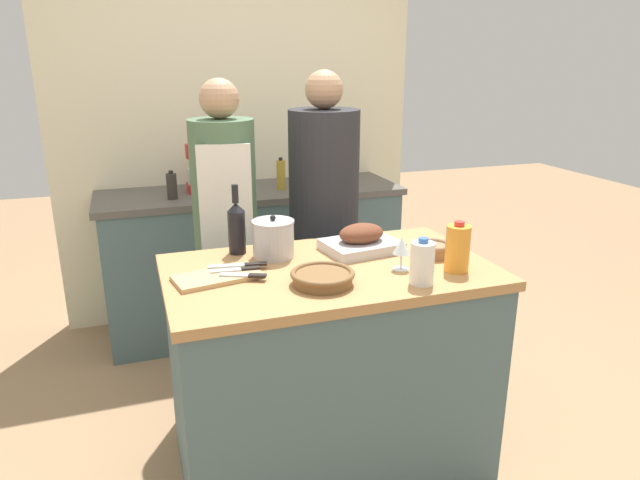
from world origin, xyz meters
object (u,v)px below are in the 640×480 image
object	(u,v)px
knife_paring	(237,269)
condiment_bottle_tall	(281,175)
cutting_board	(217,277)
stock_pot	(273,239)
stand_mixer	(202,172)
condiment_bottle_short	(172,186)
juice_jug	(458,248)
milk_jug	(422,263)
wine_bottle_green	(237,227)
wicker_basket	(323,277)
person_cook_guest	(324,215)
person_cook_aproned	(226,227)
wine_glass_left	(402,247)
mixing_bowl	(433,249)
knife_bread	(245,275)
roasting_pan	(361,241)
knife_chef	(240,265)

from	to	relation	value
knife_paring	condiment_bottle_tall	bearing A→B (deg)	68.35
cutting_board	stock_pot	distance (m)	0.33
cutting_board	stand_mixer	bearing A→B (deg)	84.35
condiment_bottle_short	juice_jug	bearing A→B (deg)	-58.73
milk_jug	wine_bottle_green	distance (m)	0.81
wicker_basket	stock_pot	bearing A→B (deg)	104.47
milk_jug	person_cook_guest	bearing A→B (deg)	90.95
wine_bottle_green	knife_paring	size ratio (longest dim) A/B	1.57
wine_bottle_green	stand_mixer	distance (m)	1.22
juice_jug	person_cook_aproned	xyz separation A→B (m)	(-0.75, 0.95, -0.11)
cutting_board	stand_mixer	size ratio (longest dim) A/B	1.17
wicker_basket	wine_glass_left	xyz separation A→B (m)	(0.35, 0.05, 0.06)
cutting_board	wine_bottle_green	bearing A→B (deg)	64.68
cutting_board	mixing_bowl	size ratio (longest dim) A/B	2.25
milk_jug	knife_bread	xyz separation A→B (m)	(-0.61, 0.24, -0.06)
juice_jug	condiment_bottle_short	size ratio (longest dim) A/B	1.19
milk_jug	person_cook_aproned	xyz separation A→B (m)	(-0.55, 1.03, -0.10)
wine_bottle_green	knife_bread	xyz separation A→B (m)	(-0.04, -0.33, -0.10)
knife_paring	person_cook_guest	bearing A→B (deg)	50.42
stock_pot	wine_bottle_green	bearing A→B (deg)	144.81
roasting_pan	condiment_bottle_tall	size ratio (longest dim) A/B	1.70
condiment_bottle_short	person_cook_aproned	size ratio (longest dim) A/B	0.10
juice_jug	person_cook_guest	world-z (taller)	person_cook_guest
knife_bread	person_cook_guest	distance (m)	1.01
mixing_bowl	wine_glass_left	distance (m)	0.24
knife_chef	person_cook_aproned	size ratio (longest dim) A/B	0.14
stand_mixer	condiment_bottle_short	bearing A→B (deg)	-144.00
knife_chef	stand_mixer	world-z (taller)	stand_mixer
wine_glass_left	person_cook_guest	bearing A→B (deg)	90.80
condiment_bottle_tall	person_cook_aproned	distance (m)	0.82
cutting_board	wine_bottle_green	xyz separation A→B (m)	(0.13, 0.28, 0.11)
condiment_bottle_tall	condiment_bottle_short	world-z (taller)	condiment_bottle_tall
milk_jug	knife_paring	bearing A→B (deg)	153.67
wine_bottle_green	condiment_bottle_tall	distance (m)	1.23
milk_jug	condiment_bottle_tall	world-z (taller)	condiment_bottle_tall
roasting_pan	person_cook_guest	bearing A→B (deg)	85.59
wine_glass_left	knife_bread	bearing A→B (deg)	172.11
wicker_basket	wine_bottle_green	bearing A→B (deg)	116.58
roasting_pan	condiment_bottle_tall	world-z (taller)	condiment_bottle_tall
cutting_board	person_cook_aproned	distance (m)	0.76
stand_mixer	condiment_bottle_short	distance (m)	0.25
wine_glass_left	stand_mixer	size ratio (longest dim) A/B	0.44
condiment_bottle_tall	condiment_bottle_short	distance (m)	0.68
stock_pot	mixing_bowl	world-z (taller)	stock_pot
roasting_pan	juice_jug	world-z (taller)	juice_jug
roasting_pan	stand_mixer	size ratio (longest dim) A/B	1.16
juice_jug	knife_chef	size ratio (longest dim) A/B	0.86
juice_jug	knife_paring	distance (m)	0.86
juice_jug	milk_jug	distance (m)	0.21
cutting_board	wine_glass_left	xyz separation A→B (m)	(0.71, -0.13, 0.08)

